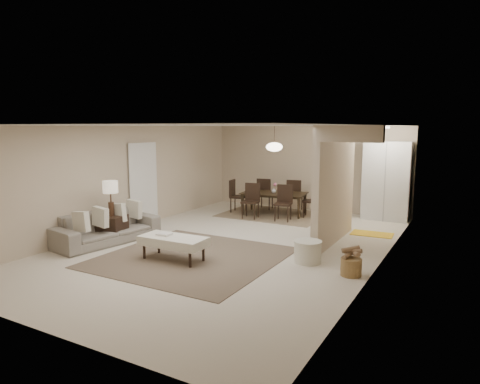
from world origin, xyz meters
The scene contains 22 objects.
floor centered at (0.00, 0.00, 0.00)m, with size 9.00×9.00×0.00m, color beige.
ceiling centered at (0.00, 0.00, 2.50)m, with size 9.00×9.00×0.00m, color white.
back_wall centered at (0.00, 4.50, 1.25)m, with size 6.00×6.00×0.00m, color #C5B095.
left_wall centered at (-3.00, 0.00, 1.25)m, with size 9.00×9.00×0.00m, color #C5B095.
right_wall centered at (3.00, 0.00, 1.25)m, with size 9.00×9.00×0.00m, color #C5B095.
partition centered at (1.80, 1.25, 1.25)m, with size 0.15×2.50×2.50m, color #C5B095.
doorway centered at (-2.97, 0.60, 1.02)m, with size 0.04×0.90×2.04m, color black.
pantry_cabinet centered at (2.35, 4.15, 1.05)m, with size 1.20×0.55×2.10m, color silver.
flush_light centered at (2.30, 3.20, 2.46)m, with size 0.44×0.44×0.05m, color white.
living_rug centered at (-0.22, -1.17, 0.01)m, with size 3.20×3.20×0.01m, color brown.
sofa centered at (-2.45, -1.17, 0.33)m, with size 0.89×2.27×0.66m, color gray.
ottoman_bench centered at (-0.42, -1.47, 0.36)m, with size 1.28×0.61×0.45m.
side_table centered at (-2.40, -1.06, 0.29)m, with size 0.52×0.52×0.57m, color black.
table_lamp centered at (-2.40, -1.06, 1.14)m, with size 0.32×0.32×0.76m.
round_pouf centered at (1.81, -0.36, 0.20)m, with size 0.51×0.51×0.40m, color beige.
wicker_basket centered at (2.70, -0.69, 0.15)m, with size 0.35×0.35×0.30m, color brown.
dining_rug centered at (-0.55, 3.28, 0.01)m, with size 2.80×2.10×0.01m, color #7E644E.
dining_table centered at (-0.55, 3.28, 0.31)m, with size 1.79×1.00×0.63m, color black.
dining_chairs centered at (-0.55, 3.28, 0.48)m, with size 2.59×2.03×0.95m.
vase centered at (-0.55, 3.28, 0.70)m, with size 0.13×0.13×0.14m, color silver.
yellow_mat centered at (2.40, 2.35, 0.01)m, with size 0.93×0.57×0.01m, color yellow.
pendant_light centered at (-0.55, 3.28, 1.92)m, with size 0.46×0.46×0.71m.
Camera 1 is at (4.42, -7.60, 2.47)m, focal length 32.00 mm.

